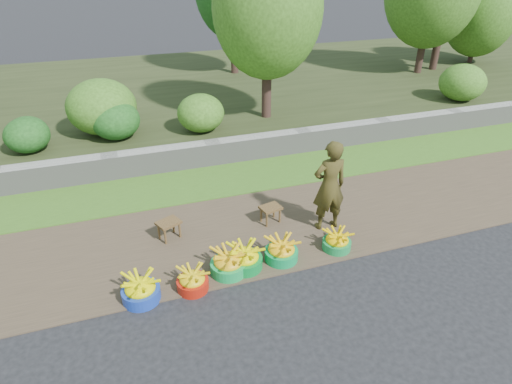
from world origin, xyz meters
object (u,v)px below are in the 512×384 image
object	(u,v)px
basin_b	(192,281)
basin_c	(228,263)
basin_e	(281,251)
stool_left	(169,225)
basin_f	(337,241)
vendor_woman	(329,186)
basin_d	(245,258)
basin_a	(141,290)
stool_right	(271,210)

from	to	relation	value
basin_b	basin_c	bearing A→B (deg)	16.58
basin_e	stool_left	size ratio (longest dim) A/B	1.16
basin_f	vendor_woman	size ratio (longest dim) A/B	0.29
basin_d	basin_e	xyz separation A→B (m)	(0.61, 0.00, -0.01)
basin_c	basin_d	size ratio (longest dim) A/B	1.00
basin_c	basin_d	xyz separation A→B (m)	(0.27, 0.04, -0.00)
basin_c	vendor_woman	bearing A→B (deg)	18.02
basin_a	basin_e	size ratio (longest dim) A/B	1.01
stool_right	basin_a	bearing A→B (deg)	-152.56
basin_d	vendor_woman	world-z (taller)	vendor_woman
basin_b	basin_e	xyz separation A→B (m)	(1.46, 0.21, 0.02)
basin_b	stool_left	world-z (taller)	stool_left
basin_b	vendor_woman	distance (m)	2.76
stool_left	basin_b	bearing A→B (deg)	-84.68
basin_b	basin_d	xyz separation A→B (m)	(0.86, 0.21, 0.03)
basin_b	basin_f	bearing A→B (deg)	4.25
basin_a	basin_d	bearing A→B (deg)	6.95
basin_b	vendor_woman	world-z (taller)	vendor_woman
basin_b	basin_d	size ratio (longest dim) A/B	0.84
basin_c	basin_e	distance (m)	0.88
basin_a	basin_e	bearing A→B (deg)	5.04
vendor_woman	stool_left	bearing A→B (deg)	-10.40
basin_f	basin_c	bearing A→B (deg)	-179.83
basin_e	vendor_woman	size ratio (longest dim) A/B	0.32
basin_b	stool_right	world-z (taller)	basin_b
basin_e	basin_b	bearing A→B (deg)	-171.77
stool_left	stool_right	bearing A→B (deg)	-2.74
basin_b	stool_left	bearing A→B (deg)	95.32
basin_a	basin_b	bearing A→B (deg)	-1.46
basin_b	basin_c	distance (m)	0.62
basin_f	stool_left	xyz separation A→B (m)	(-2.55, 1.17, 0.13)
basin_b	basin_f	size ratio (longest dim) A/B	0.99
basin_e	stool_left	bearing A→B (deg)	144.39
basin_a	basin_e	world-z (taller)	basin_a
basin_d	basin_f	bearing A→B (deg)	-1.12
basin_b	basin_e	bearing A→B (deg)	8.23
basin_d	vendor_woman	distance (m)	1.92
basin_f	basin_e	bearing A→B (deg)	178.16
basin_a	basin_d	size ratio (longest dim) A/B	0.97
basin_d	basin_f	distance (m)	1.57
basin_e	stool_right	distance (m)	1.08
basin_c	basin_f	size ratio (longest dim) A/B	1.19
basin_e	stool_left	distance (m)	1.96
basin_a	basin_f	xyz separation A→B (m)	(3.16, 0.16, -0.02)
vendor_woman	basin_a	bearing A→B (deg)	14.54
basin_f	vendor_woman	distance (m)	0.94
vendor_woman	basin_b	bearing A→B (deg)	18.60
basin_e	basin_c	bearing A→B (deg)	-177.62
stool_left	vendor_woman	bearing A→B (deg)	-11.31
basin_f	vendor_woman	bearing A→B (deg)	78.94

